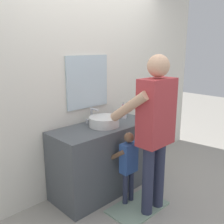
% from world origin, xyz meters
% --- Properties ---
extents(ground_plane, '(14.00, 14.00, 0.00)m').
position_xyz_m(ground_plane, '(0.00, 0.00, 0.00)').
color(ground_plane, '#9E998E').
extents(back_wall, '(4.40, 0.10, 2.70)m').
position_xyz_m(back_wall, '(0.00, 0.62, 1.35)').
color(back_wall, silver).
rests_on(back_wall, ground).
extents(vanity_cabinet, '(1.26, 0.54, 0.82)m').
position_xyz_m(vanity_cabinet, '(0.00, 0.30, 0.41)').
color(vanity_cabinet, '#4C5156').
rests_on(vanity_cabinet, ground).
extents(sink_basin, '(0.35, 0.35, 0.11)m').
position_xyz_m(sink_basin, '(0.00, 0.28, 0.88)').
color(sink_basin, silver).
rests_on(sink_basin, vanity_cabinet).
extents(faucet, '(0.18, 0.14, 0.18)m').
position_xyz_m(faucet, '(0.00, 0.49, 0.90)').
color(faucet, '#B7BABF').
rests_on(faucet, vanity_cabinet).
extents(toothbrush_cup, '(0.07, 0.07, 0.21)m').
position_xyz_m(toothbrush_cup, '(0.42, 0.36, 0.87)').
color(toothbrush_cup, silver).
rests_on(toothbrush_cup, vanity_cabinet).
extents(bath_mat, '(0.64, 0.40, 0.02)m').
position_xyz_m(bath_mat, '(0.00, -0.25, 0.01)').
color(bath_mat, gray).
rests_on(bath_mat, ground).
extents(child_toddler, '(0.26, 0.26, 0.84)m').
position_xyz_m(child_toddler, '(0.00, -0.10, 0.50)').
color(child_toddler, '#2D334C').
rests_on(child_toddler, ground).
extents(adult_parent, '(0.51, 0.54, 1.65)m').
position_xyz_m(adult_parent, '(0.09, -0.37, 0.99)').
color(adult_parent, '#2D334C').
rests_on(adult_parent, ground).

